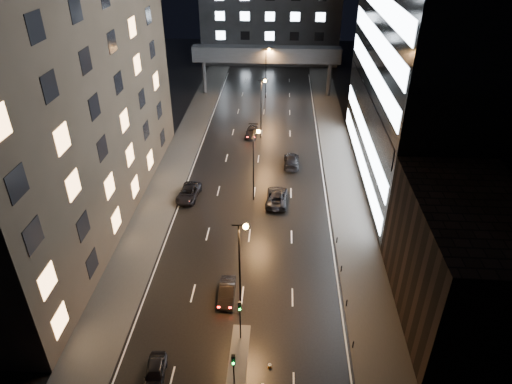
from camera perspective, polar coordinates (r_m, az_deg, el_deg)
ground at (r=71.42m, az=0.30°, el=4.17°), size 160.00×160.00×0.00m
sidewalk_left at (r=68.74m, az=-10.40°, el=2.53°), size 5.00×110.00×0.15m
sidewalk_right at (r=67.53m, az=10.73°, el=1.94°), size 5.00×110.00×0.15m
building_left at (r=55.49m, az=-25.47°, el=15.33°), size 15.00×48.00×40.00m
building_right_low at (r=45.15m, az=24.52°, el=-8.07°), size 10.00×18.00×12.00m
building_right_glass at (r=64.12m, az=24.57°, el=19.69°), size 20.00×36.00×45.00m
building_far at (r=123.18m, az=1.87°, el=21.89°), size 34.00×14.00×25.00m
skybridge at (r=96.64m, az=1.31°, el=16.75°), size 30.00×3.00×10.00m
median_island at (r=41.38m, az=-2.25°, el=-20.42°), size 1.60×8.00×0.15m
traffic_signal_near at (r=40.73m, az=-2.01°, el=-15.04°), size 0.28×0.34×4.40m
traffic_signal_far at (r=37.16m, az=-2.81°, el=-21.16°), size 0.28×0.34×4.40m
bollard_row at (r=44.46m, az=11.62°, el=-15.77°), size 0.12×25.12×0.90m
streetlight_near at (r=40.98m, az=-1.86°, el=-8.19°), size 1.45×0.50×10.15m
streetlight_mid_a at (r=57.79m, az=-0.16°, el=4.49°), size 1.45×0.50×10.15m
streetlight_mid_b at (r=76.16m, az=0.77°, el=11.27°), size 1.45×0.50×10.15m
streetlight_far at (r=95.18m, az=1.35°, el=15.38°), size 1.45×0.50×10.15m
car_away_a at (r=40.73m, az=-12.51°, el=-21.21°), size 2.00×4.18×1.38m
car_away_b at (r=46.19m, az=-3.66°, el=-12.36°), size 1.58×4.35×1.43m
car_away_c at (r=61.70m, az=-8.41°, el=-0.11°), size 2.99×5.62×1.50m
car_away_d at (r=78.96m, az=-0.56°, el=7.49°), size 2.30×4.94×1.40m
car_toward_a at (r=60.11m, az=2.61°, el=-0.62°), size 2.90×5.92×1.62m
car_toward_b at (r=69.29m, az=4.45°, el=3.91°), size 2.30×5.58×1.62m
cone_b at (r=40.91m, az=1.73°, el=-20.84°), size 0.45×0.45×0.51m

